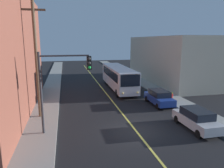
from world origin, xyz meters
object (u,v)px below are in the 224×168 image
(city_bus, at_px, (118,77))
(fire_hydrant, at_px, (172,96))
(traffic_signal_left_corner, at_px, (62,77))
(parked_car_silver, at_px, (197,119))
(parked_car_blue, at_px, (159,97))
(utility_pole_near, at_px, (36,51))

(city_bus, bearing_deg, fire_hydrant, -56.87)
(city_bus, height_order, fire_hydrant, city_bus)
(traffic_signal_left_corner, height_order, fire_hydrant, traffic_signal_left_corner)
(parked_car_silver, distance_m, parked_car_blue, 6.70)
(traffic_signal_left_corner, xyz_separation_m, fire_hydrant, (12.26, 6.38, -3.72))
(parked_car_silver, distance_m, fire_hydrant, 8.17)
(utility_pole_near, height_order, fire_hydrant, utility_pole_near)
(city_bus, bearing_deg, parked_car_blue, -73.32)
(parked_car_blue, height_order, traffic_signal_left_corner, traffic_signal_left_corner)
(utility_pole_near, bearing_deg, parked_car_blue, 6.47)
(parked_car_silver, height_order, traffic_signal_left_corner, traffic_signal_left_corner)
(parked_car_silver, bearing_deg, fire_hydrant, 75.28)
(parked_car_blue, height_order, fire_hydrant, parked_car_blue)
(fire_hydrant, bearing_deg, parked_car_blue, -150.86)
(parked_car_silver, bearing_deg, parked_car_blue, 90.68)
(parked_car_silver, bearing_deg, traffic_signal_left_corner, 171.50)
(utility_pole_near, bearing_deg, city_bus, 44.86)
(parked_car_blue, bearing_deg, parked_car_silver, -89.32)
(utility_pole_near, bearing_deg, parked_car_silver, -23.27)
(parked_car_silver, xyz_separation_m, utility_pole_near, (-12.34, 5.31, 5.20))
(parked_car_silver, xyz_separation_m, parked_car_blue, (-0.08, 6.70, 0.00))
(city_bus, relative_size, utility_pole_near, 1.13)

